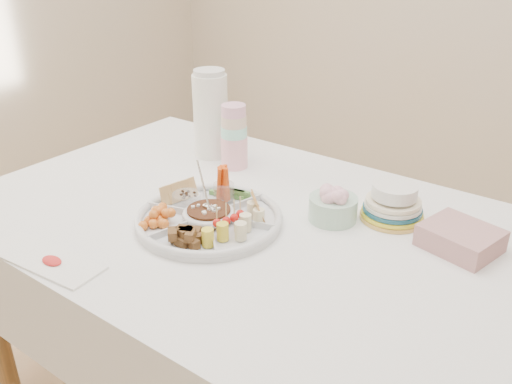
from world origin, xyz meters
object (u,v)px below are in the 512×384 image
Objects in this scene: dining_table at (240,324)px; plate_stack at (393,201)px; thermos at (211,113)px; party_tray at (209,217)px.

dining_table is 8.97× the size of plate_stack.
thermos is 0.70m from plate_stack.
dining_table is 0.41m from party_tray.
thermos is 1.78× the size of plate_stack.
party_tray is 0.51m from thermos.
plate_stack reaches higher than dining_table.
party_tray is at bearing -107.23° from dining_table.
party_tray is (-0.03, -0.09, 0.40)m from dining_table.
thermos is at bearing 174.55° from plate_stack.
party_tray is 0.49m from plate_stack.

